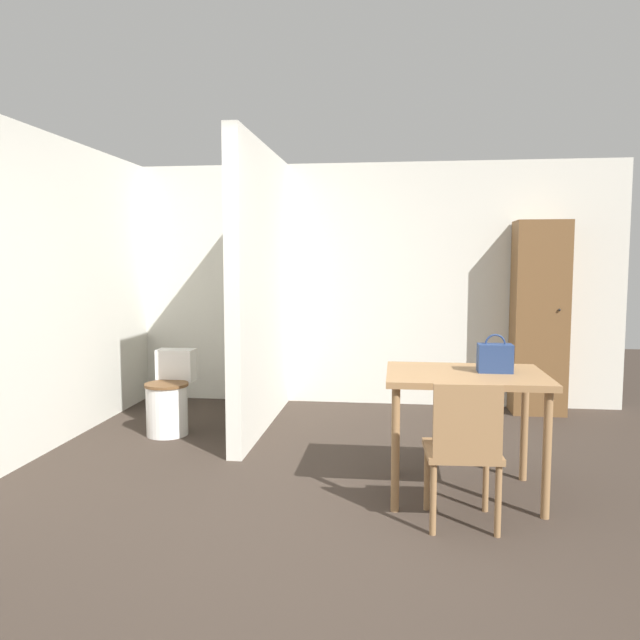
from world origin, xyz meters
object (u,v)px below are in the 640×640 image
Objects in this scene: dining_table at (465,388)px; handbag at (495,358)px; toilet at (169,399)px; wooden_cabinet at (539,318)px; wooden_chair at (464,447)px.

dining_table is 4.06× the size of handbag.
dining_table is at bearing -25.76° from toilet.
wooden_cabinet is at bearing 71.42° from handbag.
wooden_chair is 3.46× the size of handbag.
dining_table is 1.39× the size of toilet.
toilet is 2.87m from handbag.
handbag is (0.18, 0.03, 0.19)m from dining_table.
wooden_cabinet is (0.95, 2.32, 0.25)m from dining_table.
wooden_chair is 0.73m from handbag.
dining_table is at bearing -112.30° from wooden_cabinet.
wooden_cabinet reaches higher than wooden_chair.
handbag reaches higher than toilet.
handbag reaches higher than wooden_chair.
wooden_cabinet is at bearing 19.16° from toilet.
wooden_cabinet reaches higher than toilet.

